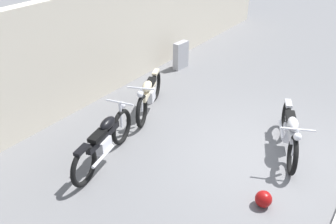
# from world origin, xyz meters

# --- Properties ---
(ground_plane) EXTENTS (40.00, 40.00, 0.00)m
(ground_plane) POSITION_xyz_m (0.00, 0.00, 0.00)
(ground_plane) COLOR slate
(building_wall) EXTENTS (18.00, 0.30, 2.65)m
(building_wall) POSITION_xyz_m (0.00, 4.57, 1.33)
(building_wall) COLOR beige
(building_wall) RESTS_ON ground_plane
(stone_marker) EXTENTS (0.52, 0.25, 0.81)m
(stone_marker) POSITION_xyz_m (2.81, 3.83, 0.40)
(stone_marker) COLOR #9E9EA3
(stone_marker) RESTS_ON ground_plane
(helmet) EXTENTS (0.28, 0.28, 0.28)m
(helmet) POSITION_xyz_m (-1.31, -0.45, 0.14)
(helmet) COLOR maroon
(helmet) RESTS_ON ground_plane
(motorcycle_black) EXTENTS (2.10, 0.74, 0.96)m
(motorcycle_black) POSITION_xyz_m (-1.87, 2.50, 0.46)
(motorcycle_black) COLOR black
(motorcycle_black) RESTS_ON ground_plane
(motorcycle_cream) EXTENTS (1.97, 1.01, 0.95)m
(motorcycle_cream) POSITION_xyz_m (0.15, 2.99, 0.46)
(motorcycle_cream) COLOR black
(motorcycle_cream) RESTS_ON ground_plane
(motorcycle_silver) EXTENTS (1.95, 1.02, 0.94)m
(motorcycle_silver) POSITION_xyz_m (0.42, -0.25, 0.45)
(motorcycle_silver) COLOR black
(motorcycle_silver) RESTS_ON ground_plane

